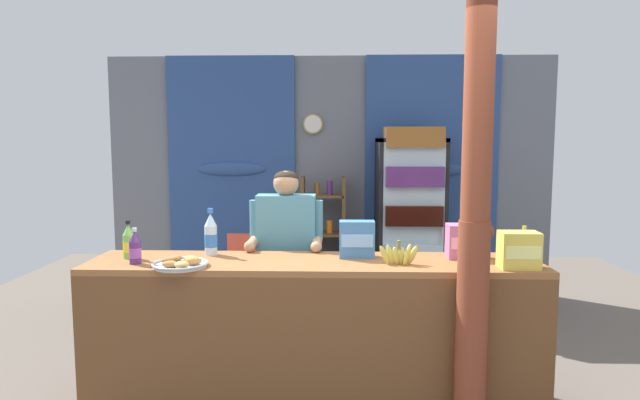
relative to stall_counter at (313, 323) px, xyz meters
name	(u,v)px	position (x,y,z in m)	size (l,w,h in m)	color
ground_plane	(327,361)	(0.07, 0.84, -0.61)	(8.08, 8.08, 0.00)	#665B51
back_wall_curtained	(330,175)	(0.08, 2.75, 0.77)	(4.93, 0.22, 2.69)	slate
stall_counter	(313,323)	(0.00, 0.00, 0.00)	(2.95, 0.60, 0.99)	#935B33
timber_post	(475,230)	(0.94, -0.27, 0.65)	(0.21, 0.18, 2.63)	brown
drink_fridge	(410,211)	(0.91, 2.25, 0.43)	(0.69, 0.71, 1.90)	black
bottle_shelf_rack	(323,238)	(0.01, 2.46, 0.11)	(0.48, 0.28, 1.38)	brown
plastic_lawn_chair	(246,274)	(-0.72, 1.74, -0.11)	(0.45, 0.45, 0.86)	#E5563D
shopkeeper	(286,247)	(-0.23, 0.64, 0.37)	(0.55, 0.42, 1.55)	#28282D
soda_bottle_water	(211,235)	(-0.71, 0.28, 0.52)	(0.09, 0.09, 0.32)	silver
soda_bottle_lime_soda	(129,242)	(-1.24, 0.15, 0.49)	(0.08, 0.08, 0.26)	#75C64C
soda_bottle_grape_soda	(135,249)	(-1.14, -0.01, 0.48)	(0.08, 0.08, 0.23)	#56286B
soda_bottle_iced_tea	(524,246)	(1.37, 0.16, 0.48)	(0.06, 0.06, 0.23)	brown
snack_box_wafer	(463,241)	(0.99, 0.23, 0.50)	(0.21, 0.16, 0.23)	#B76699
snack_box_instant_noodle	(519,250)	(1.27, -0.06, 0.50)	(0.23, 0.16, 0.23)	#EAD14C
snack_box_biscuit	(357,239)	(0.28, 0.23, 0.51)	(0.23, 0.12, 0.25)	#3D75B7
pastry_tray	(180,263)	(-0.82, -0.09, 0.41)	(0.35, 0.35, 0.07)	#BCBCC1
banana_bunch	(399,255)	(0.54, 0.02, 0.44)	(0.27, 0.06, 0.16)	#CCC14C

